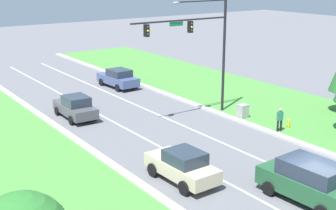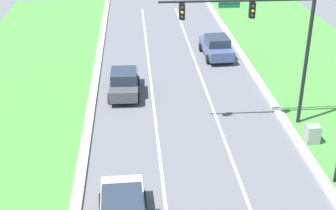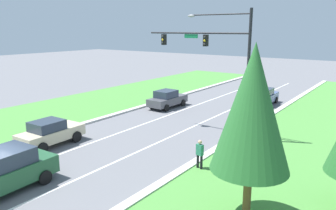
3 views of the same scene
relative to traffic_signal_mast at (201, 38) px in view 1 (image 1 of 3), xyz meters
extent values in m
plane|color=slate|center=(-4.16, -13.84, -5.79)|extent=(160.00, 160.00, 0.00)
cylinder|color=black|center=(2.21, 0.01, -1.42)|extent=(0.20, 0.20, 8.75)
cylinder|color=black|center=(-1.80, 0.01, 1.38)|extent=(8.00, 0.12, 0.12)
cube|color=#147042|center=(-2.20, 0.01, 1.16)|extent=(1.10, 0.04, 0.28)
cylinder|color=black|center=(0.01, 0.01, 2.61)|extent=(4.40, 0.09, 0.09)
ellipsoid|color=gray|center=(-2.20, 0.01, 2.56)|extent=(0.56, 0.28, 0.20)
cube|color=black|center=(-0.99, 0.01, 0.88)|extent=(0.28, 0.32, 0.80)
sphere|color=#2D2D2D|center=(-0.99, -0.16, 1.12)|extent=(0.16, 0.16, 0.16)
sphere|color=yellow|center=(-0.99, -0.16, 0.88)|extent=(0.16, 0.16, 0.16)
sphere|color=#2D2D2D|center=(-0.99, -0.16, 0.65)|extent=(0.16, 0.16, 0.16)
cube|color=black|center=(-4.60, 0.01, 0.88)|extent=(0.28, 0.32, 0.80)
sphere|color=#2D2D2D|center=(-4.60, -0.16, 1.12)|extent=(0.16, 0.16, 0.16)
sphere|color=yellow|center=(-4.60, -0.16, 0.88)|extent=(0.16, 0.16, 0.16)
sphere|color=#2D2D2D|center=(-4.60, -0.16, 0.65)|extent=(0.16, 0.16, 0.16)
cube|color=beige|center=(-7.75, -8.20, -5.07)|extent=(1.90, 4.34, 0.72)
cube|color=#283342|center=(-7.74, -8.46, -4.39)|extent=(1.65, 1.98, 0.63)
cylinder|color=black|center=(-6.93, -6.84, -5.42)|extent=(0.26, 0.74, 0.73)
cylinder|color=black|center=(-8.66, -6.90, -5.42)|extent=(0.26, 0.74, 0.73)
cylinder|color=black|center=(-6.84, -9.50, -5.42)|extent=(0.26, 0.74, 0.73)
cylinder|color=black|center=(-8.58, -9.55, -5.42)|extent=(0.26, 0.74, 0.73)
cube|color=#475684|center=(-0.61, 11.41, -5.09)|extent=(2.12, 4.73, 0.74)
cube|color=#283342|center=(-0.59, 11.13, -4.39)|extent=(1.79, 2.17, 0.64)
cylinder|color=black|center=(0.23, 12.89, -5.46)|extent=(0.27, 0.68, 0.67)
cylinder|color=black|center=(-1.60, 12.80, -5.46)|extent=(0.27, 0.68, 0.67)
cylinder|color=black|center=(0.39, 10.02, -5.46)|extent=(0.27, 0.68, 0.67)
cylinder|color=black|center=(-1.45, 9.93, -5.46)|extent=(0.27, 0.68, 0.67)
cube|color=#235633|center=(-4.15, -13.32, -4.99)|extent=(2.32, 4.87, 0.89)
cube|color=#283342|center=(-4.14, -13.44, -4.17)|extent=(2.02, 2.96, 0.75)
cylinder|color=black|center=(-3.21, -11.79, -5.44)|extent=(0.28, 0.72, 0.71)
cylinder|color=black|center=(-5.24, -11.90, -5.44)|extent=(0.28, 0.72, 0.71)
cube|color=#4C4C51|center=(-7.78, 4.90, -5.11)|extent=(1.87, 4.43, 0.71)
cube|color=#283342|center=(-7.78, 4.64, -4.42)|extent=(1.64, 2.01, 0.67)
cylinder|color=black|center=(-6.88, 6.25, -5.47)|extent=(0.25, 0.66, 0.65)
cylinder|color=black|center=(-8.62, 6.28, -5.47)|extent=(0.25, 0.66, 0.65)
cylinder|color=black|center=(-6.93, 3.52, -5.47)|extent=(0.25, 0.66, 0.65)
cylinder|color=black|center=(-8.68, 3.56, -5.47)|extent=(0.25, 0.66, 0.65)
cube|color=#9E9E99|center=(2.18, -2.29, -5.26)|extent=(0.70, 0.60, 1.07)
cylinder|color=black|center=(1.98, -5.86, -5.37)|extent=(0.14, 0.14, 0.84)
cylinder|color=black|center=(2.23, -5.91, -5.37)|extent=(0.14, 0.14, 0.84)
cube|color=#287556|center=(2.10, -5.88, -4.65)|extent=(0.42, 0.29, 0.60)
sphere|color=tan|center=(2.10, -5.88, -4.21)|extent=(0.22, 0.22, 0.22)
cylinder|color=gold|center=(3.15, -5.76, -5.52)|extent=(0.20, 0.20, 0.55)
sphere|color=gold|center=(3.15, -5.76, -5.18)|extent=(0.18, 0.18, 0.18)
cylinder|color=gold|center=(3.03, -5.76, -5.49)|extent=(0.10, 0.09, 0.09)
cylinder|color=gold|center=(3.27, -5.76, -5.49)|extent=(0.10, 0.09, 0.09)
camera|label=1|loc=(-20.98, -25.93, 4.68)|focal=50.00mm
camera|label=2|loc=(-7.14, -23.11, 6.98)|focal=50.00mm
camera|label=3|loc=(10.35, -20.31, 1.67)|focal=35.00mm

